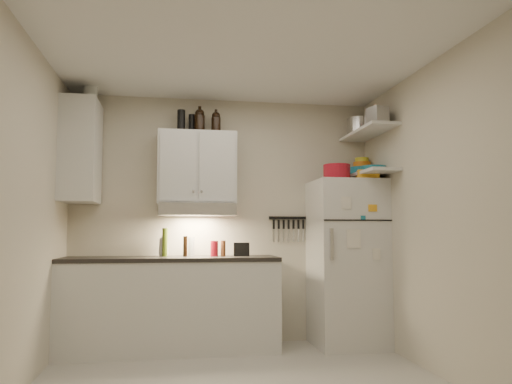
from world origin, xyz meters
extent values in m
cube|color=white|center=(0.00, 0.00, 2.61)|extent=(3.20, 3.00, 0.02)
cube|color=beige|center=(0.00, 1.51, 1.30)|extent=(3.20, 0.02, 2.60)
cube|color=beige|center=(-1.61, 0.00, 1.30)|extent=(0.02, 3.00, 2.60)
cube|color=beige|center=(1.61, 0.00, 1.30)|extent=(0.02, 3.00, 2.60)
cube|color=silver|center=(-0.55, 1.20, 0.44)|extent=(2.10, 0.60, 0.88)
cube|color=black|center=(-0.55, 1.20, 0.90)|extent=(2.10, 0.62, 0.04)
cube|color=silver|center=(-0.30, 1.33, 1.83)|extent=(0.80, 0.33, 0.75)
cube|color=silver|center=(-1.44, 1.20, 1.95)|extent=(0.33, 0.55, 1.00)
cube|color=silver|center=(-0.30, 1.27, 1.39)|extent=(0.76, 0.46, 0.12)
cube|color=silver|center=(1.25, 1.16, 0.85)|extent=(0.70, 0.68, 1.70)
cube|color=silver|center=(1.45, 1.02, 2.20)|extent=(0.30, 0.95, 0.03)
cube|color=silver|center=(1.45, 1.02, 1.76)|extent=(0.30, 0.95, 0.03)
cube|color=black|center=(0.70, 1.49, 1.32)|extent=(0.42, 0.02, 0.03)
cylinder|color=maroon|center=(1.13, 1.09, 1.78)|extent=(0.36, 0.36, 0.16)
cube|color=gold|center=(1.42, 0.99, 1.74)|extent=(0.28, 0.31, 0.09)
cylinder|color=silver|center=(1.37, 1.06, 1.75)|extent=(0.07, 0.07, 0.10)
cylinder|color=silver|center=(1.50, 1.36, 2.32)|extent=(0.38, 0.38, 0.21)
cube|color=#AAAAAD|center=(1.47, 0.89, 2.30)|extent=(0.22, 0.20, 0.18)
cube|color=#AAAAAD|center=(1.42, 0.69, 2.30)|extent=(0.20, 0.20, 0.16)
cylinder|color=#19738D|center=(1.47, 1.31, 1.82)|extent=(0.24, 0.24, 0.10)
cylinder|color=orange|center=(1.50, 1.32, 1.90)|extent=(0.19, 0.19, 0.06)
cylinder|color=gold|center=(1.50, 1.32, 1.95)|extent=(0.15, 0.15, 0.05)
cylinder|color=#19738D|center=(1.49, 0.99, 1.81)|extent=(0.33, 0.33, 0.07)
cylinder|color=black|center=(-0.35, 1.41, 2.30)|extent=(0.07, 0.07, 0.21)
cylinder|color=black|center=(-0.47, 1.35, 2.32)|extent=(0.10, 0.10, 0.24)
cylinder|color=silver|center=(-1.36, 1.20, 2.54)|extent=(0.14, 0.14, 0.18)
imported|color=silver|center=(-0.63, 1.34, 1.06)|extent=(0.13, 0.13, 0.28)
cylinder|color=brown|center=(-0.03, 1.23, 1.00)|extent=(0.06, 0.06, 0.16)
cylinder|color=#4D6419|center=(-0.62, 1.29, 1.06)|extent=(0.06, 0.06, 0.28)
cylinder|color=black|center=(-0.41, 1.24, 1.02)|extent=(0.06, 0.06, 0.20)
cylinder|color=silver|center=(-0.35, 1.36, 1.02)|extent=(0.08, 0.08, 0.19)
cylinder|color=maroon|center=(-0.12, 1.23, 1.00)|extent=(0.08, 0.08, 0.16)
cube|color=black|center=(0.16, 1.27, 0.99)|extent=(0.17, 0.14, 0.14)
camera|label=1|loc=(-0.53, -3.83, 1.15)|focal=35.00mm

